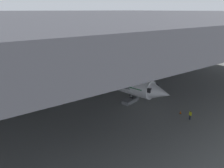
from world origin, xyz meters
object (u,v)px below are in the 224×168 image
(airplane_main, at_px, (97,76))
(traffic_cone_orange, at_px, (181,112))
(crew_worker_by_stairs, at_px, (130,91))
(baggage_tug, at_px, (55,83))
(boarding_stairs, at_px, (130,99))
(crew_worker_near_nose, at_px, (190,115))

(airplane_main, relative_size, traffic_cone_orange, 57.19)
(crew_worker_by_stairs, xyz_separation_m, baggage_tug, (-10.50, 15.66, -0.46))
(boarding_stairs, distance_m, baggage_tug, 20.11)
(boarding_stairs, height_order, crew_worker_by_stairs, boarding_stairs)
(airplane_main, distance_m, crew_worker_by_stairs, 8.28)
(airplane_main, xyz_separation_m, baggage_tug, (-6.52, 8.79, -2.83))
(boarding_stairs, relative_size, crew_worker_by_stairs, 2.65)
(boarding_stairs, bearing_deg, crew_worker_near_nose, -72.16)
(airplane_main, bearing_deg, boarding_stairs, -78.94)
(boarding_stairs, distance_m, traffic_cone_orange, 9.74)
(crew_worker_by_stairs, height_order, traffic_cone_orange, crew_worker_by_stairs)
(boarding_stairs, bearing_deg, traffic_cone_orange, -65.46)
(boarding_stairs, relative_size, crew_worker_near_nose, 2.89)
(crew_worker_by_stairs, relative_size, baggage_tug, 0.70)
(traffic_cone_orange, relative_size, baggage_tug, 0.24)
(crew_worker_near_nose, relative_size, crew_worker_by_stairs, 0.92)
(crew_worker_near_nose, distance_m, baggage_tug, 31.67)
(crew_worker_near_nose, bearing_deg, airplane_main, 104.77)
(crew_worker_by_stairs, bearing_deg, crew_worker_near_nose, -84.01)
(boarding_stairs, relative_size, traffic_cone_orange, 7.58)
(crew_worker_near_nose, height_order, crew_worker_by_stairs, crew_worker_by_stairs)
(crew_worker_near_nose, relative_size, traffic_cone_orange, 2.62)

